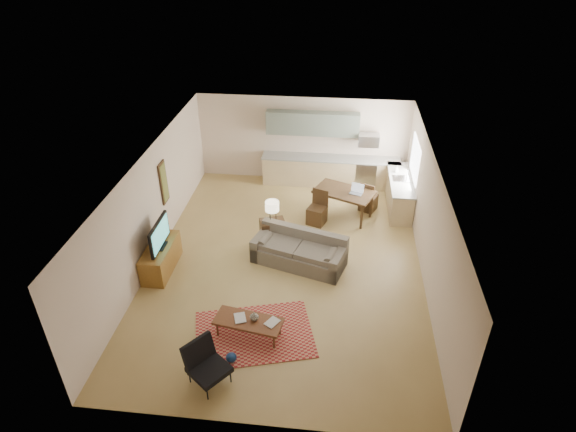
# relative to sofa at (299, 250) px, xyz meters

# --- Properties ---
(room) EXTENTS (9.00, 9.00, 9.00)m
(room) POSITION_rel_sofa_xyz_m (-0.30, 0.01, 0.95)
(room) COLOR #A2844B
(room) RESTS_ON ground
(kitchen_counter_back) EXTENTS (4.26, 0.64, 0.92)m
(kitchen_counter_back) POSITION_rel_sofa_xyz_m (0.60, 4.19, 0.06)
(kitchen_counter_back) COLOR tan
(kitchen_counter_back) RESTS_ON ground
(kitchen_counter_right) EXTENTS (0.64, 2.26, 0.92)m
(kitchen_counter_right) POSITION_rel_sofa_xyz_m (2.63, 3.01, 0.06)
(kitchen_counter_right) COLOR tan
(kitchen_counter_right) RESTS_ON ground
(kitchen_range) EXTENTS (0.62, 0.62, 0.90)m
(kitchen_range) POSITION_rel_sofa_xyz_m (1.70, 4.19, 0.05)
(kitchen_range) COLOR #A5A8AD
(kitchen_range) RESTS_ON ground
(kitchen_microwave) EXTENTS (0.62, 0.40, 0.35)m
(kitchen_microwave) POSITION_rel_sofa_xyz_m (1.70, 4.21, 1.15)
(kitchen_microwave) COLOR #A5A8AD
(kitchen_microwave) RESTS_ON room
(upper_cabinets) EXTENTS (2.80, 0.34, 0.70)m
(upper_cabinets) POSITION_rel_sofa_xyz_m (0.00, 4.34, 1.55)
(upper_cabinets) COLOR slate
(upper_cabinets) RESTS_ON room
(window_right) EXTENTS (0.02, 1.40, 1.05)m
(window_right) POSITION_rel_sofa_xyz_m (2.93, 3.01, 1.15)
(window_right) COLOR white
(window_right) RESTS_ON room
(wall_art_left) EXTENTS (0.06, 0.42, 1.10)m
(wall_art_left) POSITION_rel_sofa_xyz_m (-3.51, 0.91, 1.15)
(wall_art_left) COLOR olive
(wall_art_left) RESTS_ON room
(triptych) EXTENTS (1.70, 0.04, 0.50)m
(triptych) POSITION_rel_sofa_xyz_m (-0.40, 4.48, 1.35)
(triptych) COLOR #FBE4C6
(triptych) RESTS_ON room
(rug) EXTENTS (2.70, 2.20, 0.02)m
(rug) POSITION_rel_sofa_xyz_m (-0.69, -2.46, -0.39)
(rug) COLOR maroon
(rug) RESTS_ON floor
(sofa) EXTENTS (2.51, 1.65, 0.81)m
(sofa) POSITION_rel_sofa_xyz_m (0.00, 0.00, 0.00)
(sofa) COLOR #645B4E
(sofa) RESTS_ON floor
(coffee_table) EXTENTS (1.44, 0.77, 0.41)m
(coffee_table) POSITION_rel_sofa_xyz_m (-0.79, -2.49, -0.20)
(coffee_table) COLOR #552C16
(coffee_table) RESTS_ON floor
(book_a) EXTENTS (0.40, 0.43, 0.03)m
(book_a) POSITION_rel_sofa_xyz_m (-1.06, -2.50, 0.02)
(book_a) COLOR maroon
(book_a) RESTS_ON coffee_table
(book_b) EXTENTS (0.48, 0.49, 0.02)m
(book_b) POSITION_rel_sofa_xyz_m (-0.39, -2.45, 0.02)
(book_b) COLOR navy
(book_b) RESTS_ON coffee_table
(vase) EXTENTS (0.22, 0.22, 0.18)m
(vase) POSITION_rel_sofa_xyz_m (-0.67, -2.46, 0.10)
(vase) COLOR black
(vase) RESTS_ON coffee_table
(armchair) EXTENTS (1.03, 1.03, 0.84)m
(armchair) POSITION_rel_sofa_xyz_m (-1.28, -3.72, 0.02)
(armchair) COLOR black
(armchair) RESTS_ON floor
(tv_credenza) EXTENTS (0.56, 1.45, 0.67)m
(tv_credenza) POSITION_rel_sofa_xyz_m (-3.25, -0.59, -0.07)
(tv_credenza) COLOR brown
(tv_credenza) RESTS_ON floor
(tv) EXTENTS (0.11, 1.11, 0.67)m
(tv) POSITION_rel_sofa_xyz_m (-3.19, -0.59, 0.60)
(tv) COLOR black
(tv) RESTS_ON tv_credenza
(console_table) EXTENTS (0.72, 0.59, 0.72)m
(console_table) POSITION_rel_sofa_xyz_m (-0.74, 0.73, -0.05)
(console_table) COLOR #352314
(console_table) RESTS_ON floor
(table_lamp) EXTENTS (0.44, 0.44, 0.57)m
(table_lamp) POSITION_rel_sofa_xyz_m (-0.74, 0.73, 0.60)
(table_lamp) COLOR beige
(table_lamp) RESTS_ON console_table
(dining_table) EXTENTS (1.83, 1.48, 0.81)m
(dining_table) POSITION_rel_sofa_xyz_m (1.04, 2.32, 0.00)
(dining_table) COLOR #352314
(dining_table) RESTS_ON floor
(dining_chair_near) EXTENTS (0.60, 0.61, 0.96)m
(dining_chair_near) POSITION_rel_sofa_xyz_m (0.32, 1.88, 0.08)
(dining_chair_near) COLOR #352314
(dining_chair_near) RESTS_ON floor
(dining_chair_far) EXTENTS (0.59, 0.60, 0.91)m
(dining_chair_far) POSITION_rel_sofa_xyz_m (1.76, 2.76, 0.05)
(dining_chair_far) COLOR #352314
(dining_chair_far) RESTS_ON floor
(laptop) EXTENTS (0.40, 0.35, 0.26)m
(laptop) POSITION_rel_sofa_xyz_m (1.36, 2.21, 0.53)
(laptop) COLOR #A5A8AD
(laptop) RESTS_ON dining_table
(soap_bottle) EXTENTS (0.12, 0.12, 0.19)m
(soap_bottle) POSITION_rel_sofa_xyz_m (2.53, 3.44, 0.61)
(soap_bottle) COLOR #FBE4C6
(soap_bottle) RESTS_ON kitchen_counter_right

